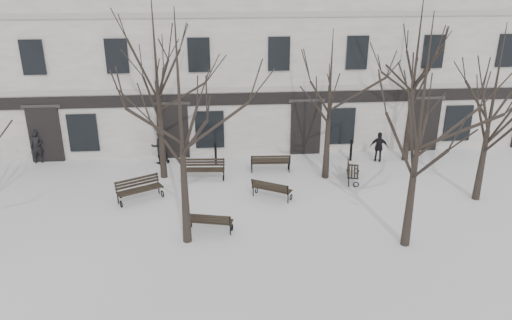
{
  "coord_description": "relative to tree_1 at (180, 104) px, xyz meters",
  "views": [
    {
      "loc": [
        -1.24,
        -17.07,
        9.68
      ],
      "look_at": [
        0.43,
        3.0,
        1.67
      ],
      "focal_mm": 35.0,
      "sensor_mm": 36.0,
      "label": 1
    }
  ],
  "objects": [
    {
      "name": "tree_6",
      "position": [
        11.02,
        7.32,
        0.33
      ],
      "size": [
        6.25,
        6.25,
        8.93
      ],
      "color": "black",
      "rests_on": "ground"
    },
    {
      "name": "tree_4",
      "position": [
        -1.39,
        6.09,
        0.29
      ],
      "size": [
        6.21,
        6.21,
        8.87
      ],
      "color": "black",
      "rests_on": "ground"
    },
    {
      "name": "tree_5",
      "position": [
        6.37,
        5.41,
        -0.86
      ],
      "size": [
        4.92,
        4.92,
        7.03
      ],
      "color": "black",
      "rests_on": "ground"
    },
    {
      "name": "pedestrian_c",
      "position": [
        9.55,
        7.23,
        -5.25
      ],
      "size": [
        1.01,
        0.66,
        1.59
      ],
      "primitive_type": "imported",
      "rotation": [
        0.0,
        0.0,
        2.82
      ],
      "color": "black",
      "rests_on": "ground"
    },
    {
      "name": "bench_1",
      "position": [
        0.84,
        0.59,
        -4.78
      ],
      "size": [
        1.82,
        1.0,
        0.87
      ],
      "rotation": [
        0.0,
        0.0,
        2.91
      ],
      "color": "black",
      "rests_on": "ground"
    },
    {
      "name": "tree_3",
      "position": [
        12.46,
        2.55,
        -0.54
      ],
      "size": [
        5.27,
        5.27,
        7.53
      ],
      "color": "black",
      "rests_on": "ground"
    },
    {
      "name": "bollard_a",
      "position": [
        1.12,
        7.42,
        -4.63
      ],
      "size": [
        0.15,
        0.15,
        1.17
      ],
      "color": "black",
      "rests_on": "ground"
    },
    {
      "name": "tree_2",
      "position": [
        7.99,
        -0.91,
        -0.07
      ],
      "size": [
        5.8,
        5.8,
        8.29
      ],
      "color": "black",
      "rests_on": "ground"
    },
    {
      "name": "pedestrian_a",
      "position": [
        -8.01,
        8.51,
        -5.25
      ],
      "size": [
        0.71,
        0.54,
        1.75
      ],
      "primitive_type": "imported",
      "rotation": [
        0.0,
        0.0,
        0.2
      ],
      "color": "black",
      "rests_on": "ground"
    },
    {
      "name": "pedestrian_b",
      "position": [
        -1.71,
        7.96,
        -5.25
      ],
      "size": [
        1.06,
        0.93,
        1.85
      ],
      "primitive_type": "imported",
      "rotation": [
        0.0,
        0.0,
        3.43
      ],
      "color": "black",
      "rests_on": "ground"
    },
    {
      "name": "bench_4",
      "position": [
        3.8,
        6.29,
        -4.72
      ],
      "size": [
        1.97,
        0.79,
        0.98
      ],
      "rotation": [
        0.0,
        0.0,
        3.1
      ],
      "color": "black",
      "rests_on": "ground"
    },
    {
      "name": "building",
      "position": [
        2.45,
        13.72,
        0.26
      ],
      "size": [
        40.4,
        10.2,
        11.4
      ],
      "color": "silver",
      "rests_on": "ground"
    },
    {
      "name": "tree_1",
      "position": [
        0.0,
        0.0,
        0.0
      ],
      "size": [
        5.88,
        5.88,
        8.4
      ],
      "color": "black",
      "rests_on": "ground"
    },
    {
      "name": "bench_2",
      "position": [
        3.51,
        3.3,
        -4.77
      ],
      "size": [
        1.81,
        1.41,
        0.88
      ],
      "rotation": [
        0.0,
        0.0,
        2.62
      ],
      "color": "black",
      "rests_on": "ground"
    },
    {
      "name": "ground",
      "position": [
        2.45,
        0.76,
        -5.25
      ],
      "size": [
        100.0,
        100.0,
        0.0
      ],
      "primitive_type": "plane",
      "color": "white",
      "rests_on": "ground"
    },
    {
      "name": "bench_5",
      "position": [
        7.54,
        5.02,
        -4.78
      ],
      "size": [
        1.06,
        1.81,
        0.87
      ],
      "rotation": [
        0.0,
        0.0,
        1.3
      ],
      "color": "black",
      "rests_on": "ground"
    },
    {
      "name": "bench_0",
      "position": [
        -2.22,
        3.67,
        -4.71
      ],
      "size": [
        2.04,
        1.54,
        0.99
      ],
      "rotation": [
        0.0,
        0.0,
        0.49
      ],
      "color": "black",
      "rests_on": "ground"
    },
    {
      "name": "bench_3",
      "position": [
        0.56,
        5.71,
        -4.72
      ],
      "size": [
        1.97,
        0.83,
        0.97
      ],
      "rotation": [
        0.0,
        0.0,
        -0.06
      ],
      "color": "black",
      "rests_on": "ground"
    },
    {
      "name": "bollard_b",
      "position": [
        8.14,
        7.45,
        -4.63
      ],
      "size": [
        0.15,
        0.15,
        1.17
      ],
      "color": "black",
      "rests_on": "ground"
    }
  ]
}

